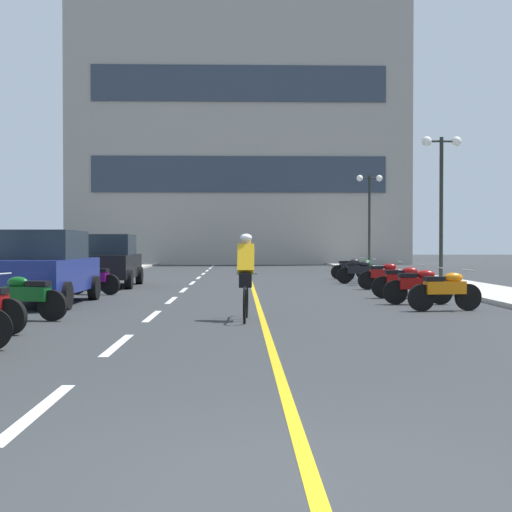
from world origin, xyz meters
name	(u,v)px	position (x,y,z in m)	size (l,w,h in m)	color
ground_plane	(245,284)	(0.00, 21.00, 0.00)	(140.00, 140.00, 0.00)	#2D3033
curb_left	(68,279)	(-7.20, 24.00, 0.06)	(2.40, 72.00, 0.12)	#B7B2A8
curb_right	(418,278)	(7.20, 24.00, 0.06)	(2.40, 72.00, 0.12)	#B7B2A8
lane_dash_0	(38,411)	(-2.00, 2.00, 0.00)	(0.14, 2.20, 0.01)	silver
lane_dash_1	(118,345)	(-2.00, 6.00, 0.00)	(0.14, 2.20, 0.01)	silver
lane_dash_2	(152,316)	(-2.00, 10.00, 0.00)	(0.14, 2.20, 0.01)	silver
lane_dash_3	(172,300)	(-2.00, 14.00, 0.00)	(0.14, 2.20, 0.01)	silver
lane_dash_4	(184,290)	(-2.00, 18.00, 0.00)	(0.14, 2.20, 0.01)	silver
lane_dash_5	(192,283)	(-2.00, 22.00, 0.00)	(0.14, 2.20, 0.01)	silver
lane_dash_6	(199,278)	(-2.00, 26.00, 0.00)	(0.14, 2.20, 0.01)	silver
lane_dash_7	(203,274)	(-2.00, 30.00, 0.00)	(0.14, 2.20, 0.01)	silver
lane_dash_8	(207,271)	(-2.00, 34.00, 0.00)	(0.14, 2.20, 0.01)	silver
lane_dash_9	(210,268)	(-2.00, 38.00, 0.00)	(0.14, 2.20, 0.01)	silver
lane_dash_10	(213,266)	(-2.00, 42.00, 0.00)	(0.14, 2.20, 0.01)	silver
lane_dash_11	(215,264)	(-2.00, 46.00, 0.00)	(0.14, 2.20, 0.01)	silver
centre_line_yellow	(250,280)	(0.25, 24.00, 0.00)	(0.12, 66.00, 0.01)	gold
office_building	(239,123)	(-0.22, 48.80, 10.80)	(25.07, 7.72, 21.61)	#9E998E
street_lamp_mid	(441,176)	(7.23, 20.95, 4.00)	(1.46, 0.36, 5.33)	black
street_lamp_far	(369,200)	(7.08, 34.07, 3.94)	(1.46, 0.36, 5.23)	black
parked_car_near	(46,267)	(-4.96, 12.81, 0.92)	(1.98, 4.23, 1.82)	black
parked_car_mid	(110,260)	(-4.73, 19.93, 0.92)	(2.00, 4.24, 1.82)	black
motorcycle_3	(26,296)	(-4.36, 9.32, 0.47)	(1.67, 0.71, 0.92)	black
motorcycle_4	(445,290)	(4.36, 10.94, 0.47)	(1.70, 0.60, 0.92)	black
motorcycle_5	(418,285)	(4.19, 12.57, 0.47)	(1.70, 0.60, 0.92)	black
motorcycle_6	(403,281)	(4.28, 14.52, 0.47)	(1.70, 0.60, 0.92)	black
motorcycle_7	(93,278)	(-4.52, 16.12, 0.47)	(1.65, 0.75, 0.92)	black
motorcycle_8	(384,275)	(4.52, 18.10, 0.47)	(1.70, 0.60, 0.92)	black
motorcycle_9	(359,271)	(4.30, 21.41, 0.47)	(1.70, 0.60, 0.92)	black
motorcycle_10	(361,269)	(4.66, 23.11, 0.47)	(1.70, 0.60, 0.92)	black
motorcycle_11	(351,268)	(4.52, 24.87, 0.47)	(1.69, 0.62, 0.92)	black
cyclist_rider	(246,275)	(-0.08, 9.24, 0.89)	(0.42, 1.77, 1.71)	black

